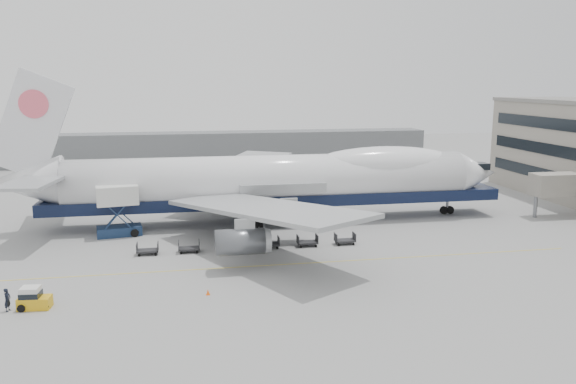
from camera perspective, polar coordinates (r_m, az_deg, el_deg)
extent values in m
plane|color=gray|center=(63.42, -0.04, -5.61)|extent=(260.00, 260.00, 0.00)
cube|color=gold|center=(57.80, 1.02, -7.29)|extent=(60.00, 0.15, 0.01)
cube|color=gray|center=(85.81, 26.20, 0.73)|extent=(9.00, 3.00, 3.00)
cylinder|color=slate|center=(84.05, 23.83, -1.35)|extent=(0.50, 0.50, 3.00)
cube|color=slate|center=(130.61, -9.90, 4.44)|extent=(110.00, 8.00, 7.00)
cylinder|color=white|center=(73.66, -1.70, 1.29)|extent=(52.00, 6.40, 6.40)
cube|color=black|center=(74.29, -0.93, -0.63)|extent=(60.00, 5.76, 1.50)
cone|color=white|center=(83.02, 18.51, 1.83)|extent=(6.00, 6.40, 6.40)
cone|color=white|center=(75.38, -25.29, 0.91)|extent=(9.00, 6.40, 6.40)
ellipsoid|color=white|center=(77.23, 9.82, 2.91)|extent=(20.67, 5.78, 4.56)
cube|color=white|center=(74.22, -24.61, 6.21)|extent=(10.52, 0.50, 13.56)
cylinder|color=#FC6277|center=(73.97, -24.39, 8.16)|extent=(3.40, 0.30, 3.40)
cube|color=#9EA0A3|center=(59.49, -2.50, -1.67)|extent=(20.35, 26.74, 2.26)
cube|color=#9EA0A3|center=(87.40, -5.05, 2.40)|extent=(20.35, 26.74, 2.26)
cylinder|color=#595B60|center=(92.19, -7.16, 1.43)|extent=(4.80, 2.60, 2.60)
cylinder|color=#595B60|center=(83.90, -2.72, 0.55)|extent=(4.80, 2.60, 2.60)
cylinder|color=#595B60|center=(64.56, -0.36, -2.65)|extent=(4.80, 2.60, 2.60)
cylinder|color=#595B60|center=(55.16, -4.91, -5.08)|extent=(4.80, 2.60, 2.60)
cylinder|color=slate|center=(81.99, 15.87, -1.29)|extent=(0.36, 0.36, 2.50)
cylinder|color=black|center=(82.13, 15.84, -1.77)|extent=(1.10, 0.45, 1.10)
cylinder|color=slate|center=(71.27, -3.71, -2.72)|extent=(0.36, 0.36, 2.50)
cylinder|color=black|center=(71.44, -3.70, -3.26)|extent=(1.10, 0.45, 1.10)
cylinder|color=slate|center=(77.07, -4.23, -1.67)|extent=(0.36, 0.36, 2.50)
cylinder|color=black|center=(77.23, -4.22, -2.18)|extent=(1.10, 0.45, 1.10)
cube|color=#192C4B|center=(71.02, -16.75, -3.79)|extent=(5.55, 3.31, 1.15)
cube|color=silver|center=(70.05, -16.95, -0.29)|extent=(5.17, 3.45, 2.29)
cube|color=#192C4B|center=(69.38, -16.96, -2.25)|extent=(3.69, 0.71, 4.11)
cube|color=#192C4B|center=(71.61, -16.75, -1.83)|extent=(3.69, 0.71, 4.11)
cube|color=slate|center=(71.67, -16.81, -0.03)|extent=(2.67, 1.64, 0.15)
cylinder|color=black|center=(70.29, -18.36, -4.13)|extent=(0.94, 0.37, 0.94)
cylinder|color=black|center=(72.29, -18.14, -3.70)|extent=(0.94, 0.37, 0.94)
cylinder|color=black|center=(69.84, -15.31, -4.05)|extent=(0.94, 0.37, 0.94)
cylinder|color=black|center=(71.85, -15.17, -3.62)|extent=(0.94, 0.37, 0.94)
cube|color=gold|center=(51.19, -24.33, -10.20)|extent=(2.63, 1.57, 0.99)
cube|color=silver|center=(50.97, -24.70, -9.25)|extent=(1.55, 1.38, 0.90)
cube|color=black|center=(51.03, -24.68, -9.44)|extent=(1.64, 1.48, 0.45)
cylinder|color=black|center=(50.95, -25.46, -10.62)|extent=(0.63, 0.27, 0.63)
cylinder|color=black|center=(52.01, -25.13, -10.15)|extent=(0.63, 0.27, 0.63)
cylinder|color=black|center=(50.50, -23.46, -10.64)|extent=(0.63, 0.27, 0.63)
cylinder|color=black|center=(51.56, -23.17, -10.17)|extent=(0.63, 0.27, 0.63)
imported|color=black|center=(51.38, -26.61, -9.77)|extent=(0.63, 0.80, 1.93)
cone|color=#FF5D0D|center=(50.16, -8.14, -10.02)|extent=(0.33, 0.33, 0.51)
cube|color=#FF5D0D|center=(50.24, -8.13, -10.28)|extent=(0.35, 0.35, 0.03)
cube|color=#2D2D30|center=(62.47, -14.07, -5.79)|extent=(2.30, 1.35, 0.18)
cube|color=#2D2D30|center=(62.45, -15.10, -5.46)|extent=(0.08, 1.35, 0.90)
cube|color=#2D2D30|center=(62.29, -13.07, -5.41)|extent=(0.08, 1.35, 0.90)
cylinder|color=black|center=(62.10, -14.88, -6.22)|extent=(0.30, 0.12, 0.30)
cylinder|color=black|center=(63.15, -14.80, -5.93)|extent=(0.30, 0.12, 0.30)
cylinder|color=black|center=(61.97, -13.30, -6.18)|extent=(0.30, 0.12, 0.30)
cylinder|color=black|center=(63.03, -13.25, -5.88)|extent=(0.30, 0.12, 0.30)
cube|color=#2D2D30|center=(62.31, -10.02, -5.66)|extent=(2.30, 1.35, 0.18)
cube|color=#2D2D30|center=(62.21, -11.05, -5.34)|extent=(0.08, 1.35, 0.90)
cube|color=#2D2D30|center=(62.20, -9.01, -5.27)|extent=(0.08, 1.35, 0.90)
cylinder|color=black|center=(61.87, -10.80, -6.10)|extent=(0.30, 0.12, 0.30)
cylinder|color=black|center=(62.93, -10.79, -5.81)|extent=(0.30, 0.12, 0.30)
cylinder|color=black|center=(61.87, -9.21, -6.05)|extent=(0.30, 0.12, 0.30)
cylinder|color=black|center=(62.92, -9.24, -5.76)|extent=(0.30, 0.12, 0.30)
cube|color=#2D2D30|center=(62.45, -5.97, -5.51)|extent=(2.30, 1.35, 0.18)
cube|color=#2D2D30|center=(62.27, -6.99, -5.20)|extent=(0.08, 1.35, 0.90)
cube|color=#2D2D30|center=(62.42, -4.96, -5.12)|extent=(0.08, 1.35, 0.90)
cylinder|color=black|center=(61.96, -6.71, -5.95)|extent=(0.30, 0.12, 0.30)
cylinder|color=black|center=(63.01, -6.77, -5.66)|extent=(0.30, 0.12, 0.30)
cylinder|color=black|center=(62.08, -5.13, -5.89)|extent=(0.30, 0.12, 0.30)
cylinder|color=black|center=(63.13, -5.23, -5.60)|extent=(0.30, 0.12, 0.30)
cube|color=#2D2D30|center=(62.91, -1.96, -5.33)|extent=(2.30, 1.35, 0.18)
cube|color=#2D2D30|center=(62.65, -2.96, -5.03)|extent=(0.08, 1.35, 0.90)
cube|color=#2D2D30|center=(62.96, -0.96, -4.94)|extent=(0.08, 1.35, 0.90)
cylinder|color=black|center=(62.36, -2.66, -5.78)|extent=(0.30, 0.12, 0.30)
cylinder|color=black|center=(63.40, -2.79, -5.49)|extent=(0.30, 0.12, 0.30)
cylinder|color=black|center=(62.59, -1.11, -5.70)|extent=(0.30, 0.12, 0.30)
cylinder|color=black|center=(63.63, -1.27, -5.42)|extent=(0.30, 0.12, 0.30)
cube|color=#2D2D30|center=(63.66, 1.98, -5.13)|extent=(2.30, 1.35, 0.18)
cube|color=#2D2D30|center=(63.33, 1.00, -4.84)|extent=(0.08, 1.35, 0.90)
cube|color=#2D2D30|center=(63.79, 2.95, -4.74)|extent=(0.08, 1.35, 0.90)
cylinder|color=black|center=(63.06, 1.32, -5.57)|extent=(0.30, 0.12, 0.30)
cylinder|color=black|center=(64.09, 1.13, -5.30)|extent=(0.30, 0.12, 0.30)
cylinder|color=black|center=(63.41, 2.84, -5.49)|extent=(0.30, 0.12, 0.30)
cylinder|color=black|center=(64.44, 2.61, -5.22)|extent=(0.30, 0.12, 0.30)
cube|color=#2D2D30|center=(64.71, 5.80, -4.92)|extent=(2.30, 1.35, 0.18)
cube|color=#2D2D30|center=(64.31, 4.86, -4.63)|extent=(0.08, 1.35, 0.90)
cube|color=#2D2D30|center=(64.90, 6.74, -4.52)|extent=(0.08, 1.35, 0.90)
cylinder|color=black|center=(64.06, 5.19, -5.35)|extent=(0.30, 0.12, 0.30)
cylinder|color=black|center=(65.07, 4.94, -5.08)|extent=(0.30, 0.12, 0.30)
cylinder|color=black|center=(64.52, 6.66, -5.26)|extent=(0.30, 0.12, 0.30)
cylinder|color=black|center=(65.53, 6.38, -5.00)|extent=(0.30, 0.12, 0.30)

